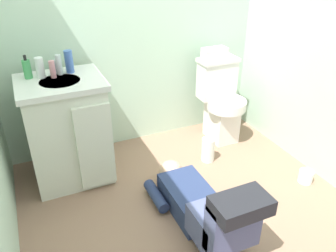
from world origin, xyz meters
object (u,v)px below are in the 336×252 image
vanity_cabinet (68,130)px  tissue_box (214,53)px  bottle_white (40,68)px  bottle_clear (59,65)px  toilet (221,101)px  toilet_paper_roll (306,176)px  faucet (55,67)px  bottle_blue (69,62)px  paper_towel_roll (208,150)px  soap_dispenser (27,69)px  person_plumber (202,206)px  bottle_pink (53,69)px

vanity_cabinet → tissue_box: size_ratio=3.73×
bottle_white → bottle_clear: bearing=5.7°
toilet → toilet_paper_roll: 0.98m
vanity_cabinet → toilet_paper_roll: 1.88m
faucet → bottle_blue: bottle_blue is taller
bottle_white → paper_towel_roll: (1.20, -0.35, -0.79)m
faucet → bottle_white: bottle_white is taller
toilet → bottle_blue: 1.40m
vanity_cabinet → bottle_white: size_ratio=5.61×
vanity_cabinet → toilet_paper_roll: bearing=-26.7°
soap_dispenser → bottle_white: soap_dispenser is taller
vanity_cabinet → bottle_blue: bearing=52.7°
person_plumber → toilet_paper_roll: bearing=5.1°
bottle_white → toilet_paper_roll: bearing=-27.8°
tissue_box → soap_dispenser: 1.54m
person_plumber → bottle_pink: bearing=125.4°
soap_dispenser → bottle_clear: (0.22, -0.01, 0.01)m
bottle_white → bottle_blue: (0.21, 0.03, 0.01)m
soap_dispenser → bottle_pink: soap_dispenser is taller
toilet → vanity_cabinet: 1.39m
soap_dispenser → bottle_pink: 0.17m
soap_dispenser → bottle_blue: size_ratio=1.01×
toilet_paper_roll → toilet: bearing=105.8°
faucet → tissue_box: size_ratio=0.45×
faucet → paper_towel_roll: bearing=-20.0°
vanity_cabinet → bottle_clear: (0.02, 0.11, 0.47)m
toilet → tissue_box: 0.44m
toilet → paper_towel_roll: toilet is taller
tissue_box → bottle_white: 1.46m
soap_dispenser → person_plumber: bearing=-50.5°
soap_dispenser → toilet_paper_roll: size_ratio=1.51×
bottle_white → paper_towel_roll: 1.48m
bottle_blue → vanity_cabinet: bearing=-127.3°
vanity_cabinet → person_plumber: vanity_cabinet is taller
person_plumber → bottle_blue: bearing=118.6°
bottle_clear → paper_towel_roll: 1.37m
vanity_cabinet → soap_dispenser: soap_dispenser is taller
toilet → bottle_pink: bearing=-179.9°
vanity_cabinet → faucet: faucet is taller
vanity_cabinet → bottle_blue: bottle_blue is taller
bottle_blue → paper_towel_roll: size_ratio=0.78×
toilet → toilet_paper_roll: toilet is taller
bottle_white → bottle_blue: bottle_blue is taller
soap_dispenser → bottle_white: 0.09m
bottle_pink → paper_towel_roll: bottle_pink is taller
bottle_clear → toilet_paper_roll: size_ratio=1.33×
toilet → faucet: size_ratio=7.50×
toilet → toilet_paper_roll: bearing=-74.2°
bottle_pink → toilet_paper_roll: bearing=-28.0°
tissue_box → vanity_cabinet: bearing=-173.3°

